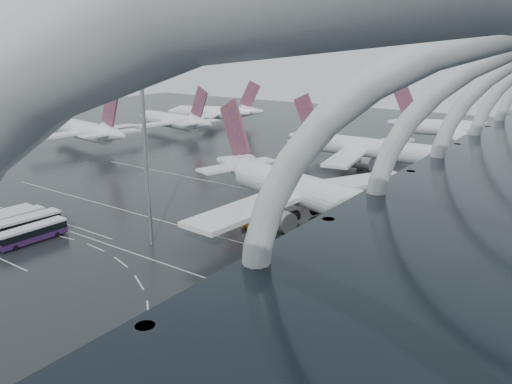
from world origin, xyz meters
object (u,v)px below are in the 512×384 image
Objects in this scene: airliner_gate_b at (369,149)px; jet_remote_mid at (174,121)px; bus_row_near_c at (22,226)px; jet_remote_west at (86,131)px; bus_row_near_d at (32,233)px; floodlight_mast at (145,143)px; airliner_gate_c at (463,129)px; jet_remote_far at (217,113)px; gse_cart_belly_c at (247,226)px; gse_cart_belly_e at (327,207)px; bus_row_near_b at (10,221)px; gse_cart_belly_a at (336,233)px; airliner_main at (310,194)px.

airliner_gate_b is 1.25× the size of jet_remote_mid.
jet_remote_mid is 3.18× the size of bus_row_near_c.
jet_remote_west reaches higher than jet_remote_mid.
bus_row_near_d is (4.29, -0.65, -0.22)m from bus_row_near_c.
airliner_gate_b reaches higher than bus_row_near_d.
airliner_gate_c is at bearing 81.35° from floodlight_mast.
floodlight_mast is at bearing 99.98° from jet_remote_far.
airliner_gate_c is at bearing 84.57° from gse_cart_belly_c.
airliner_gate_c is at bearing 87.80° from gse_cart_belly_e.
jet_remote_west is 1.11× the size of jet_remote_mid.
gse_cart_belly_e is at bearing -179.15° from jet_remote_west.
bus_row_near_c is (57.86, -123.71, -3.00)m from jet_remote_far.
airliner_gate_c is 3.86× the size of bus_row_near_c.
jet_remote_mid is at bearing -167.80° from airliner_gate_c.
jet_remote_mid is 108.57m from bus_row_near_c.
jet_remote_mid reaches higher than gse_cart_belly_e.
bus_row_near_c is (4.52, -0.29, 0.15)m from bus_row_near_b.
bus_row_near_b is 60.22m from gse_cart_belly_a.
airliner_gate_c is at bearing -132.86° from jet_remote_west.
floodlight_mast is 36.98m from gse_cart_belly_a.
airliner_main is 108.23m from jet_remote_mid.
gse_cart_belly_e reaches higher than gse_cart_belly_a.
airliner_gate_b is 93.74m from bus_row_near_b.
floodlight_mast is at bearing 158.28° from jet_remote_west.
bus_row_near_c is (-41.40, -139.16, -2.96)m from airliner_gate_c.
jet_remote_west is at bearing 150.05° from floodlight_mast.
airliner_gate_b reaches higher than gse_cart_belly_e.
airliner_main is at bearing 176.45° from jet_remote_west.
jet_remote_west is 98.31m from gse_cart_belly_e.
gse_cart_belly_a is (46.15, 32.81, -1.24)m from bus_row_near_c.
gse_cart_belly_c is 19.75m from gse_cart_belly_e.
jet_remote_west is 21.77× the size of gse_cart_belly_a.
gse_cart_belly_a is at bearing 156.43° from jet_remote_mid.
airliner_gate_b is at bearing 85.09° from floodlight_mast.
airliner_main is 33.50× the size of gse_cart_belly_c.
airliner_gate_c is 1.21× the size of jet_remote_mid.
airliner_main is 1.14× the size of airliner_gate_b.
jet_remote_west is 66.06m from jet_remote_far.
airliner_main is at bearing 55.90° from gse_cart_belly_c.
jet_remote_west reaches higher than airliner_gate_c.
bus_row_near_b is at bearing -147.31° from gse_cart_belly_a.
bus_row_near_c is at bearing -119.65° from airliner_gate_c.
airliner_gate_c reaches higher than gse_cart_belly_c.
bus_row_near_b is at bearing 142.06° from jet_remote_west.
jet_remote_far is at bearing 28.14° from bus_row_near_d.
floodlight_mast is 24.97m from gse_cart_belly_c.
floodlight_mast is (26.37, 10.45, 15.95)m from bus_row_near_b.
gse_cart_belly_c is 0.82× the size of gse_cart_belly_e.
airliner_gate_c is 145.22m from bus_row_near_c.
gse_cart_belly_e is (92.02, -48.95, -4.33)m from jet_remote_mid.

